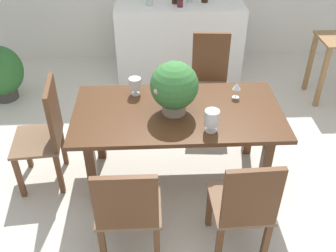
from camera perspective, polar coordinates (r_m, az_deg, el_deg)
name	(u,v)px	position (r m, az deg, el deg)	size (l,w,h in m)	color
ground_plane	(176,167)	(3.83, 1.18, -6.12)	(7.04, 7.04, 0.00)	beige
dining_table	(178,120)	(3.35, 1.43, 0.84)	(1.80, 0.92, 0.74)	#4C2D19
chair_head_end	(47,130)	(3.53, -17.59, -0.61)	(0.46, 0.51, 1.01)	brown
chair_near_right	(244,206)	(2.80, 11.24, -11.53)	(0.44, 0.48, 0.97)	brown
chair_near_left	(128,210)	(2.75, -5.96, -12.27)	(0.46, 0.43, 0.93)	brown
chair_far_right	(210,77)	(4.21, 6.24, 7.27)	(0.46, 0.44, 1.03)	brown
flower_centerpiece	(174,87)	(3.15, 0.93, 5.85)	(0.40, 0.40, 0.46)	gray
crystal_vase_left	(212,119)	(3.01, 6.52, 1.10)	(0.12, 0.12, 0.19)	silver
crystal_vase_center_near	(135,84)	(3.48, -4.92, 6.22)	(0.11, 0.11, 0.17)	silver
wine_glass	(237,87)	(3.48, 10.18, 5.76)	(0.08, 0.08, 0.15)	silver
kitchen_counter	(179,42)	(5.19, 1.67, 12.38)	(1.63, 0.53, 0.99)	silver
potted_plant_floor	(0,72)	(5.12, -23.67, 7.33)	(0.55, 0.55, 0.69)	#423D38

